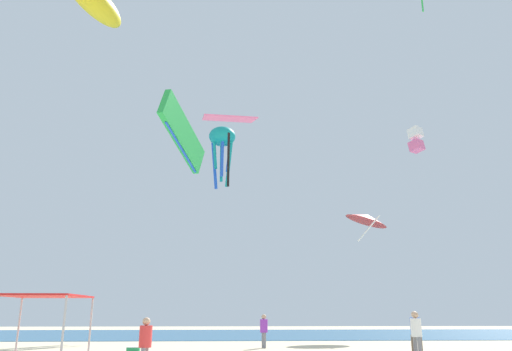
% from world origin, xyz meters
% --- Properties ---
extents(ocean_strip, '(110.00, 22.49, 0.03)m').
position_xyz_m(ocean_strip, '(0.00, 29.03, 0.01)').
color(ocean_strip, '#28608C').
rests_on(ocean_strip, ground).
extents(canopy_tent, '(2.62, 3.03, 2.42)m').
position_xyz_m(canopy_tent, '(-6.47, 0.35, 2.29)').
color(canopy_tent, '#B2B2B7').
rests_on(canopy_tent, ground).
extents(person_near_tent, '(0.40, 0.45, 1.70)m').
position_xyz_m(person_near_tent, '(-2.86, -0.27, 1.00)').
color(person_near_tent, slate).
rests_on(person_near_tent, ground).
extents(person_leftmost, '(0.42, 0.46, 1.76)m').
position_xyz_m(person_leftmost, '(1.67, 11.01, 1.03)').
color(person_leftmost, slate).
rests_on(person_leftmost, ground).
extents(person_central, '(0.45, 0.50, 1.89)m').
position_xyz_m(person_central, '(7.75, 4.49, 1.11)').
color(person_central, slate).
rests_on(person_central, ground).
extents(person_rightmost, '(0.46, 0.46, 1.92)m').
position_xyz_m(person_rightmost, '(8.33, 6.13, 1.13)').
color(person_rightmost, brown).
rests_on(person_rightmost, ground).
extents(cooler_box, '(0.57, 0.37, 0.35)m').
position_xyz_m(cooler_box, '(-4.56, 6.91, 0.18)').
color(cooler_box, '#1E8C4C').
rests_on(cooler_box, ground).
extents(kite_box_white, '(1.27, 1.30, 1.95)m').
position_xyz_m(kite_box_white, '(13.75, 17.45, 14.54)').
color(kite_box_white, white).
extents(kite_octopus_teal, '(3.45, 3.45, 5.88)m').
position_xyz_m(kite_octopus_teal, '(-1.19, 26.26, 17.47)').
color(kite_octopus_teal, teal).
extents(kite_inflatable_yellow, '(4.38, 6.90, 2.68)m').
position_xyz_m(kite_inflatable_yellow, '(-10.09, 13.31, 23.04)').
color(kite_inflatable_yellow, yellow).
extents(kite_parafoil_green, '(2.56, 6.31, 3.97)m').
position_xyz_m(kite_parafoil_green, '(-3.44, 13.27, 13.06)').
color(kite_parafoil_green, green).
extents(kite_delta_red, '(3.91, 3.90, 2.86)m').
position_xyz_m(kite_delta_red, '(10.46, 20.52, 9.04)').
color(kite_delta_red, red).
extents(kite_diamond_pink, '(2.87, 2.79, 3.97)m').
position_xyz_m(kite_diamond_pink, '(-0.36, 6.23, 11.16)').
color(kite_diamond_pink, pink).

